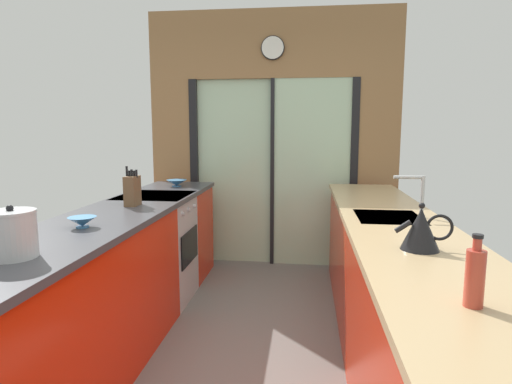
# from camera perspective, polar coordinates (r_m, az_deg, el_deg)

# --- Properties ---
(ground_plane) EXTENTS (5.04, 7.60, 0.02)m
(ground_plane) POSITION_cam_1_polar(r_m,az_deg,el_deg) (3.20, -0.61, -19.28)
(ground_plane) COLOR slate
(back_wall_unit) EXTENTS (2.64, 0.12, 2.70)m
(back_wall_unit) POSITION_cam_1_polar(r_m,az_deg,el_deg) (4.62, 2.24, 8.95)
(back_wall_unit) COLOR olive
(back_wall_unit) RESTS_ON ground_plane
(left_counter_run) EXTENTS (0.62, 3.80, 0.92)m
(left_counter_run) POSITION_cam_1_polar(r_m,az_deg,el_deg) (2.85, -20.92, -12.92)
(left_counter_run) COLOR red
(left_counter_run) RESTS_ON ground_plane
(right_counter_run) EXTENTS (0.62, 3.80, 0.92)m
(right_counter_run) POSITION_cam_1_polar(r_m,az_deg,el_deg) (2.76, 18.17, -13.52)
(right_counter_run) COLOR red
(right_counter_run) RESTS_ON ground_plane
(sink_faucet) EXTENTS (0.19, 0.02, 0.27)m
(sink_faucet) POSITION_cam_1_polar(r_m,az_deg,el_deg) (2.87, 20.65, 0.30)
(sink_faucet) COLOR #B7BABC
(sink_faucet) RESTS_ON right_counter_run
(oven_range) EXTENTS (0.60, 0.60, 0.92)m
(oven_range) POSITION_cam_1_polar(r_m,az_deg,el_deg) (3.82, -13.09, -7.30)
(oven_range) COLOR #B7BABC
(oven_range) RESTS_ON ground_plane
(mixing_bowl_near) EXTENTS (0.16, 0.16, 0.06)m
(mixing_bowl_near) POSITION_cam_1_polar(r_m,az_deg,el_deg) (2.62, -22.09, -3.68)
(mixing_bowl_near) COLOR teal
(mixing_bowl_near) RESTS_ON left_counter_run
(mixing_bowl_far) EXTENTS (0.20, 0.20, 0.06)m
(mixing_bowl_far) POSITION_cam_1_polar(r_m,az_deg,el_deg) (4.25, -10.51, 1.21)
(mixing_bowl_far) COLOR teal
(mixing_bowl_far) RESTS_ON left_counter_run
(knife_block) EXTENTS (0.09, 0.14, 0.29)m
(knife_block) POSITION_cam_1_polar(r_m,az_deg,el_deg) (3.24, -16.12, 0.21)
(knife_block) COLOR brown
(knife_block) RESTS_ON left_counter_run
(stock_pot) EXTENTS (0.21, 0.21, 0.23)m
(stock_pot) POSITION_cam_1_polar(r_m,az_deg,el_deg) (2.13, -29.70, -4.89)
(stock_pot) COLOR #B7BABC
(stock_pot) RESTS_ON left_counter_run
(kettle) EXTENTS (0.26, 0.18, 0.22)m
(kettle) POSITION_cam_1_polar(r_m,az_deg,el_deg) (2.11, 21.10, -4.60)
(kettle) COLOR black
(kettle) RESTS_ON right_counter_run
(soap_bottle) EXTENTS (0.06, 0.06, 0.23)m
(soap_bottle) POSITION_cam_1_polar(r_m,az_deg,el_deg) (1.52, 27.09, -9.97)
(soap_bottle) COLOR #B23D2D
(soap_bottle) RESTS_ON right_counter_run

